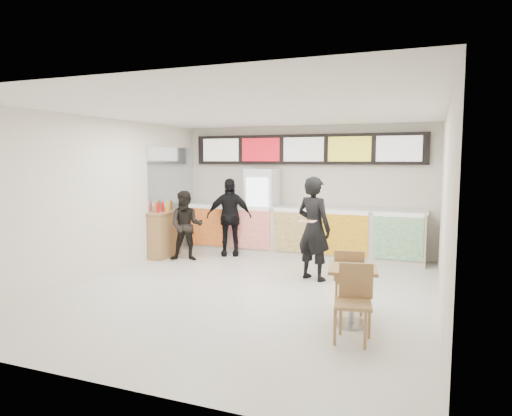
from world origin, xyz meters
The scene contains 15 objects.
floor centered at (0.00, 0.00, 0.00)m, with size 7.00×7.00×0.00m, color beige.
ceiling centered at (0.00, 0.00, 3.00)m, with size 7.00×7.00×0.00m, color white.
wall_back centered at (0.00, 3.50, 1.50)m, with size 6.00×6.00×0.00m, color silver.
wall_left centered at (-3.00, 0.00, 1.50)m, with size 7.00×7.00×0.00m, color silver.
wall_right centered at (3.00, 0.00, 1.50)m, with size 7.00×7.00×0.00m, color silver.
service_counter centered at (0.00, 3.09, 0.57)m, with size 5.56×0.77×1.14m.
menu_board centered at (0.00, 3.41, 2.45)m, with size 5.50×0.14×0.70m.
drinks_fridge centered at (-0.93, 3.11, 1.00)m, with size 0.70×0.67×2.00m.
mirror_panel centered at (-2.99, 2.45, 1.75)m, with size 0.01×2.00×1.50m, color #B2B7BF.
customer_main centered at (0.82, 1.14, 0.96)m, with size 0.70×0.46×1.92m, color black.
customer_left centered at (-2.18, 1.70, 0.77)m, with size 0.75×0.58×1.54m, color black.
customer_mid centered at (-1.53, 2.55, 0.89)m, with size 1.05×0.44×1.79m, color black.
pizza_slice centered at (0.82, 0.69, 1.16)m, with size 0.36×0.36×0.02m.
cafe_table centered at (1.87, -0.96, 0.55)m, with size 0.74×1.66×0.94m.
condiment_ledge centered at (-2.82, 1.83, 0.53)m, with size 0.38×0.94×1.25m.
Camera 1 is at (2.82, -6.97, 2.23)m, focal length 32.00 mm.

